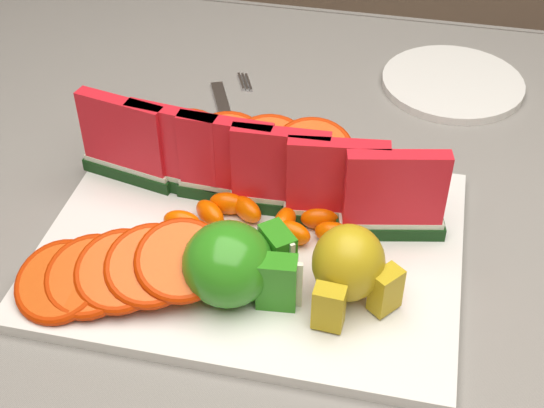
% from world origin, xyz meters
% --- Properties ---
extents(table, '(1.40, 0.90, 0.75)m').
position_xyz_m(table, '(0.00, 0.00, 0.65)').
color(table, '#502C1E').
rests_on(table, ground).
extents(tablecloth, '(1.53, 1.03, 0.20)m').
position_xyz_m(tablecloth, '(0.00, 0.00, 0.72)').
color(tablecloth, slate).
rests_on(tablecloth, table).
extents(platter, '(0.40, 0.30, 0.01)m').
position_xyz_m(platter, '(-0.08, -0.01, 0.76)').
color(platter, silver).
rests_on(platter, tablecloth).
extents(apple_cluster, '(0.12, 0.10, 0.07)m').
position_xyz_m(apple_cluster, '(-0.08, -0.08, 0.80)').
color(apple_cluster, '#358E21').
rests_on(apple_cluster, platter).
extents(pear_cluster, '(0.09, 0.09, 0.07)m').
position_xyz_m(pear_cluster, '(0.02, -0.07, 0.81)').
color(pear_cluster, olive).
rests_on(pear_cluster, platter).
extents(side_plate, '(0.19, 0.19, 0.01)m').
position_xyz_m(side_plate, '(0.10, 0.34, 0.76)').
color(side_plate, silver).
rests_on(side_plate, tablecloth).
extents(fork, '(0.08, 0.19, 0.00)m').
position_xyz_m(fork, '(-0.17, 0.20, 0.76)').
color(fork, silver).
rests_on(fork, tablecloth).
extents(watermelon_row, '(0.39, 0.07, 0.10)m').
position_xyz_m(watermelon_row, '(-0.09, 0.04, 0.82)').
color(watermelon_row, '#0E3914').
rests_on(watermelon_row, platter).
extents(orange_fan_front, '(0.21, 0.13, 0.06)m').
position_xyz_m(orange_fan_front, '(-0.18, -0.10, 0.80)').
color(orange_fan_front, '#E14E08').
rests_on(orange_fan_front, platter).
extents(orange_fan_back, '(0.24, 0.11, 0.04)m').
position_xyz_m(orange_fan_back, '(-0.12, 0.12, 0.79)').
color(orange_fan_back, '#E14E08').
rests_on(orange_fan_back, platter).
extents(tangerine_segments, '(0.19, 0.06, 0.02)m').
position_xyz_m(tangerine_segments, '(-0.08, 0.01, 0.78)').
color(tangerine_segments, orange).
rests_on(tangerine_segments, platter).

